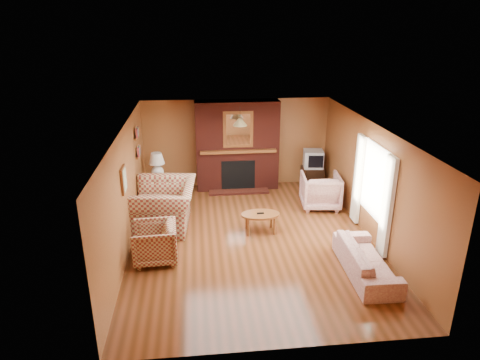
{
  "coord_description": "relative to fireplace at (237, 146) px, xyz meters",
  "views": [
    {
      "loc": [
        -1.1,
        -7.96,
        4.36
      ],
      "look_at": [
        -0.18,
        0.6,
        1.12
      ],
      "focal_mm": 32.0,
      "sensor_mm": 36.0,
      "label": 1
    }
  ],
  "objects": [
    {
      "name": "crt_tv",
      "position": [
        2.05,
        -0.19,
        -0.36
      ],
      "size": [
        0.57,
        0.57,
        0.47
      ],
      "color": "#A8AAAF",
      "rests_on": "tv_stand"
    },
    {
      "name": "side_table",
      "position": [
        -2.1,
        -0.53,
        -0.9
      ],
      "size": [
        0.46,
        0.46,
        0.56
      ],
      "primitive_type": "cube",
      "rotation": [
        0.0,
        0.0,
        -0.09
      ],
      "color": "brown",
      "rests_on": "floor"
    },
    {
      "name": "bookshelf",
      "position": [
        -2.44,
        -1.08,
        0.48
      ],
      "size": [
        0.09,
        0.55,
        0.71
      ],
      "color": "brown",
      "rests_on": "wall_left"
    },
    {
      "name": "botanical_print",
      "position": [
        -2.47,
        -3.28,
        0.37
      ],
      "size": [
        0.05,
        0.4,
        0.5
      ],
      "color": "brown",
      "rests_on": "wall_left"
    },
    {
      "name": "window_right",
      "position": [
        2.45,
        -3.18,
        -0.06
      ],
      "size": [
        0.1,
        1.85,
        2.0
      ],
      "color": "silver",
      "rests_on": "wall_right"
    },
    {
      "name": "coffee_table",
      "position": [
        0.23,
        -2.67,
        -0.81
      ],
      "size": [
        0.84,
        0.52,
        0.45
      ],
      "color": "brown",
      "rests_on": "floor"
    },
    {
      "name": "wall_front",
      "position": [
        0.0,
        -6.23,
        0.02
      ],
      "size": [
        6.5,
        0.0,
        6.5
      ],
      "primitive_type": "plane",
      "rotation": [
        -1.57,
        0.0,
        0.0
      ],
      "color": "#9A5A2F",
      "rests_on": "floor"
    },
    {
      "name": "tv_stand",
      "position": [
        2.05,
        -0.18,
        -0.89
      ],
      "size": [
        0.56,
        0.51,
        0.59
      ],
      "primitive_type": "cube",
      "rotation": [
        0.0,
        0.0,
        0.04
      ],
      "color": "black",
      "rests_on": "floor"
    },
    {
      "name": "floral_armchair",
      "position": [
        1.9,
        -1.5,
        -0.76
      ],
      "size": [
        1.0,
        1.02,
        0.85
      ],
      "primitive_type": "imported",
      "rotation": [
        0.0,
        0.0,
        3.04
      ],
      "color": "beige",
      "rests_on": "floor"
    },
    {
      "name": "fireplace",
      "position": [
        0.0,
        0.0,
        0.0
      ],
      "size": [
        2.2,
        0.82,
        2.4
      ],
      "color": "#4A1610",
      "rests_on": "floor"
    },
    {
      "name": "floral_sofa",
      "position": [
        1.9,
        -4.49,
        -0.91
      ],
      "size": [
        0.78,
        1.87,
        0.54
      ],
      "primitive_type": "imported",
      "rotation": [
        0.0,
        0.0,
        1.54
      ],
      "color": "beige",
      "rests_on": "floor"
    },
    {
      "name": "plaid_loveseat",
      "position": [
        -1.85,
        -2.18,
        -0.68
      ],
      "size": [
        1.47,
        1.65,
        1.0
      ],
      "primitive_type": "imported",
      "rotation": [
        0.0,
        0.0,
        -1.65
      ],
      "color": "maroon",
      "rests_on": "floor"
    },
    {
      "name": "plaid_armchair",
      "position": [
        -1.95,
        -3.63,
        -0.8
      ],
      "size": [
        0.87,
        0.85,
        0.75
      ],
      "primitive_type": "imported",
      "rotation": [
        0.0,
        0.0,
        -1.52
      ],
      "color": "maroon",
      "rests_on": "floor"
    },
    {
      "name": "wall_right",
      "position": [
        2.5,
        -2.98,
        0.02
      ],
      "size": [
        0.0,
        6.5,
        6.5
      ],
      "primitive_type": "plane",
      "rotation": [
        1.57,
        0.0,
        -1.57
      ],
      "color": "#9A5A2F",
      "rests_on": "floor"
    },
    {
      "name": "pendant_light",
      "position": [
        0.0,
        -0.68,
        0.82
      ],
      "size": [
        0.36,
        0.36,
        0.48
      ],
      "color": "black",
      "rests_on": "ceiling"
    },
    {
      "name": "table_lamp",
      "position": [
        -2.1,
        -0.53,
        -0.25
      ],
      "size": [
        0.4,
        0.4,
        0.66
      ],
      "color": "silver",
      "rests_on": "side_table"
    },
    {
      "name": "wall_back",
      "position": [
        0.0,
        0.27,
        0.02
      ],
      "size": [
        6.5,
        0.0,
        6.5
      ],
      "primitive_type": "plane",
      "rotation": [
        1.57,
        0.0,
        0.0
      ],
      "color": "#9A5A2F",
      "rests_on": "floor"
    },
    {
      "name": "floor",
      "position": [
        0.0,
        -2.98,
        -1.18
      ],
      "size": [
        6.5,
        6.5,
        0.0
      ],
      "primitive_type": "plane",
      "color": "#4A270F",
      "rests_on": "ground"
    },
    {
      "name": "ceiling",
      "position": [
        0.0,
        -2.98,
        1.22
      ],
      "size": [
        6.5,
        6.5,
        0.0
      ],
      "primitive_type": "plane",
      "rotation": [
        3.14,
        0.0,
        0.0
      ],
      "color": "silver",
      "rests_on": "wall_back"
    },
    {
      "name": "wall_left",
      "position": [
        -2.5,
        -2.98,
        0.02
      ],
      "size": [
        0.0,
        6.5,
        6.5
      ],
      "primitive_type": "plane",
      "rotation": [
        1.57,
        0.0,
        1.57
      ],
      "color": "#9A5A2F",
      "rests_on": "floor"
    }
  ]
}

